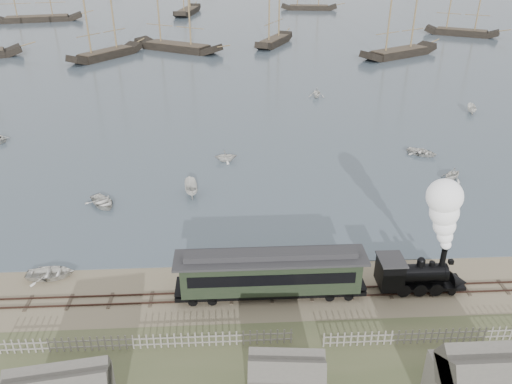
{
  "coord_description": "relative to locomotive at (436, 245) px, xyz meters",
  "views": [
    {
      "loc": [
        -0.74,
        -31.77,
        24.17
      ],
      "look_at": [
        1.4,
        8.3,
        3.5
      ],
      "focal_mm": 35.0,
      "sensor_mm": 36.0,
      "label": 1
    }
  ],
  "objects": [
    {
      "name": "rowboat_1",
      "position": [
        -15.45,
        25.2,
        -3.32
      ],
      "size": [
        2.5,
        2.83,
        1.39
      ],
      "primitive_type": "imported",
      "rotation": [
        0.0,
        0.0,
        1.65
      ],
      "color": "silver",
      "rests_on": "harbor_water"
    },
    {
      "name": "rowboat_2",
      "position": [
        -19.08,
        16.82,
        -3.36
      ],
      "size": [
        3.57,
        1.76,
        1.32
      ],
      "primitive_type": "imported",
      "rotation": [
        0.0,
        0.0,
        3.28
      ],
      "color": "silver",
      "rests_on": "harbor_water"
    },
    {
      "name": "schooner_3",
      "position": [
        -3.52,
        96.13,
        5.98
      ],
      "size": [
        11.17,
        17.23,
        20.0
      ],
      "primitive_type": null,
      "rotation": [
        0.0,
        0.0,
        1.11
      ],
      "color": "black",
      "rests_on": "harbor_water"
    },
    {
      "name": "rail_track",
      "position": [
        -14.04,
        0.0,
        -4.04
      ],
      "size": [
        120.0,
        1.8,
        0.16
      ],
      "color": "#3C2721",
      "rests_on": "ground"
    },
    {
      "name": "rowboat_5",
      "position": [
        21.91,
        41.59,
        -3.42
      ],
      "size": [
        3.3,
        1.96,
        1.2
      ],
      "primitive_type": "imported",
      "rotation": [
        0.0,
        0.0,
        2.87
      ],
      "color": "silver",
      "rests_on": "harbor_water"
    },
    {
      "name": "beached_dinghy",
      "position": [
        -29.33,
        3.18,
        -3.7
      ],
      "size": [
        2.85,
        3.83,
        0.76
      ],
      "primitive_type": "imported",
      "rotation": [
        0.0,
        0.0,
        1.63
      ],
      "color": "silver",
      "rests_on": "ground"
    },
    {
      "name": "rowboat_3",
      "position": [
        8.69,
        25.89,
        -3.64
      ],
      "size": [
        4.29,
        4.47,
        0.75
      ],
      "primitive_type": "imported",
      "rotation": [
        0.0,
        0.0,
        0.91
      ],
      "color": "silver",
      "rests_on": "harbor_water"
    },
    {
      "name": "schooner_1",
      "position": [
        -41.83,
        83.33,
        5.98
      ],
      "size": [
        14.5,
        17.76,
        20.0
      ],
      "primitive_type": null,
      "rotation": [
        0.0,
        0.0,
        0.95
      ],
      "color": "black",
      "rests_on": "harbor_water"
    },
    {
      "name": "rowboat_7",
      "position": [
        -0.31,
        51.08,
        -3.22
      ],
      "size": [
        3.34,
        2.98,
        1.59
      ],
      "primitive_type": "imported",
      "rotation": [
        0.0,
        0.0,
        6.15
      ],
      "color": "silver",
      "rests_on": "harbor_water"
    },
    {
      "name": "picket_fence_west",
      "position": [
        -20.54,
        -5.0,
        -4.08
      ],
      "size": [
        19.0,
        0.1,
        1.2
      ],
      "primitive_type": null,
      "color": "slate",
      "rests_on": "ground"
    },
    {
      "name": "harbor_water",
      "position": [
        -14.04,
        172.0,
        -4.05
      ],
      "size": [
        600.0,
        336.0,
        0.06
      ],
      "primitive_type": "cube",
      "color": "#41505E",
      "rests_on": "ground"
    },
    {
      "name": "locomotive",
      "position": [
        0.0,
        0.0,
        0.0
      ],
      "size": [
        7.07,
        2.64,
        8.81
      ],
      "color": "black",
      "rests_on": "ground"
    },
    {
      "name": "rowboat_4",
      "position": [
        9.53,
        18.74,
        -3.31
      ],
      "size": [
        3.45,
        3.53,
        1.41
      ],
      "primitive_type": "imported",
      "rotation": [
        0.0,
        0.0,
        5.34
      ],
      "color": "silver",
      "rests_on": "harbor_water"
    },
    {
      "name": "ground",
      "position": [
        -14.04,
        2.0,
        -4.08
      ],
      "size": [
        600.0,
        600.0,
        0.0
      ],
      "primitive_type": "plane",
      "color": "gray",
      "rests_on": "ground"
    },
    {
      "name": "schooner_2",
      "position": [
        -26.82,
        90.49,
        5.98
      ],
      "size": [
        21.96,
        16.14,
        20.0
      ],
      "primitive_type": null,
      "rotation": [
        0.0,
        0.0,
        -0.55
      ],
      "color": "black",
      "rests_on": "harbor_water"
    },
    {
      "name": "rowboat_0",
      "position": [
        -27.79,
        14.8,
        -3.63
      ],
      "size": [
        4.61,
        4.41,
        0.78
      ],
      "primitive_type": "imported",
      "rotation": [
        0.0,
        0.0,
        0.66
      ],
      "color": "silver",
      "rests_on": "harbor_water"
    },
    {
      "name": "schooner_4",
      "position": [
        23.15,
        81.42,
        5.98
      ],
      "size": [
        20.25,
        14.64,
        20.0
      ],
      "primitive_type": null,
      "rotation": [
        0.0,
        0.0,
        0.53
      ],
      "color": "black",
      "rests_on": "harbor_water"
    },
    {
      "name": "passenger_coach",
      "position": [
        -12.12,
        0.0,
        -1.92
      ],
      "size": [
        14.04,
        2.71,
        3.41
      ],
      "color": "black",
      "rests_on": "ground"
    },
    {
      "name": "picket_fence_east",
      "position": [
        -1.54,
        -5.5,
        -4.08
      ],
      "size": [
        15.0,
        0.1,
        1.2
      ],
      "primitive_type": null,
      "color": "slate",
      "rests_on": "ground"
    }
  ]
}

